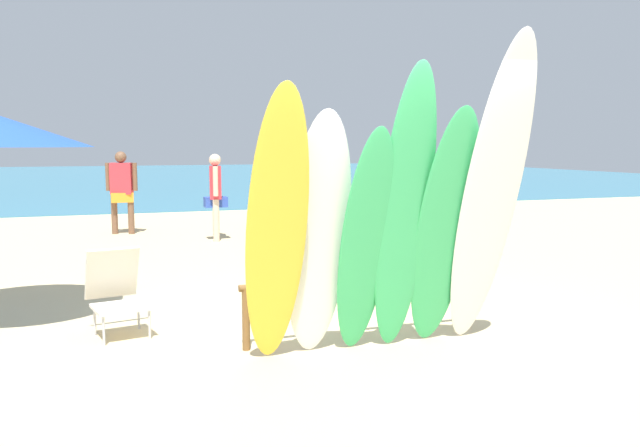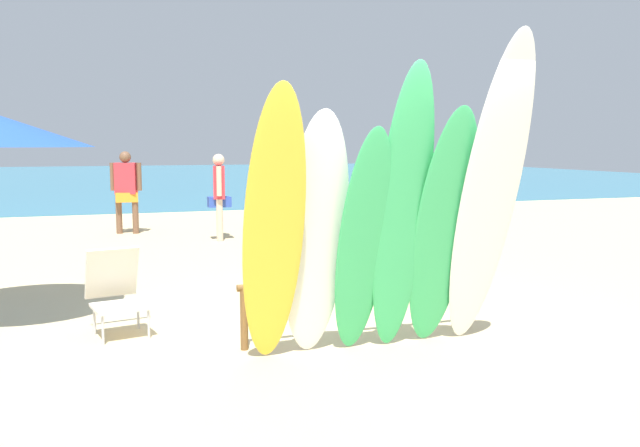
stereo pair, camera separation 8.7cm
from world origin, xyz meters
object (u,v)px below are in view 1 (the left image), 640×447
object	(u,v)px
surfboard_white_5	(491,195)
surfboard_rack	(360,291)
surfboard_white_1	(318,236)
surfboard_green_3	(405,212)
beachgoer_by_water	(122,187)
beachgoer_midbeach	(283,183)
surfboard_yellow_0	(277,230)
surfboard_green_2	(365,243)
beachgoer_photographing	(215,191)
beach_chair_red	(116,289)
surfboard_green_4	(444,230)

from	to	relation	value
surfboard_white_5	surfboard_rack	bearing A→B (deg)	143.87
surfboard_white_1	surfboard_green_3	size ratio (longest dim) A/B	0.84
surfboard_white_1	beachgoer_by_water	xyz separation A→B (m)	(-1.23, 8.72, -0.09)
surfboard_rack	surfboard_green_3	distance (m)	0.98
beachgoer_midbeach	beachgoer_by_water	bearing A→B (deg)	-161.74
surfboard_yellow_0	surfboard_white_1	xyz separation A→B (m)	(0.40, 0.15, -0.09)
surfboard_yellow_0	surfboard_white_1	size ratio (longest dim) A/B	1.10
surfboard_white_1	beachgoer_by_water	world-z (taller)	surfboard_white_1
surfboard_rack	surfboard_white_5	bearing A→B (deg)	-35.00
surfboard_rack	surfboard_green_2	distance (m)	0.74
beachgoer_photographing	surfboard_green_3	bearing A→B (deg)	-168.30
surfboard_yellow_0	beachgoer_by_water	size ratio (longest dim) A/B	1.41
surfboard_white_5	surfboard_green_3	bearing A→B (deg)	169.52
surfboard_green_3	beach_chair_red	bearing A→B (deg)	147.03
beachgoer_by_water	surfboard_yellow_0	bearing A→B (deg)	-67.24
beachgoer_photographing	beachgoer_midbeach	xyz separation A→B (m)	(1.67, 1.20, 0.05)
surfboard_rack	beach_chair_red	world-z (taller)	beach_chair_red
surfboard_white_1	beachgoer_by_water	distance (m)	8.80
surfboard_yellow_0	surfboard_green_3	distance (m)	1.15
surfboard_yellow_0	beachgoer_midbeach	size ratio (longest dim) A/B	1.37
surfboard_rack	surfboard_green_3	xyz separation A→B (m)	(0.18, -0.54, 0.80)
surfboard_green_2	beachgoer_by_water	bearing A→B (deg)	95.81
surfboard_white_1	surfboard_green_4	bearing A→B (deg)	-6.19
surfboard_rack	surfboard_white_1	size ratio (longest dim) A/B	1.07
beachgoer_midbeach	beach_chair_red	size ratio (longest dim) A/B	2.10
surfboard_yellow_0	surfboard_white_5	size ratio (longest dim) A/B	0.83
beachgoer_by_water	beach_chair_red	world-z (taller)	beachgoer_by_water
surfboard_rack	surfboard_green_2	xyz separation A→B (m)	(-0.16, -0.49, 0.53)
surfboard_rack	beachgoer_photographing	size ratio (longest dim) A/B	1.40
surfboard_rack	beachgoer_midbeach	world-z (taller)	beachgoer_midbeach
surfboard_green_3	beach_chair_red	distance (m)	2.89
beachgoer_midbeach	beach_chair_red	xyz separation A→B (m)	(-3.69, -7.05, -0.57)
surfboard_white_1	beachgoer_photographing	bearing A→B (deg)	85.55
surfboard_white_1	beach_chair_red	size ratio (longest dim) A/B	2.61
surfboard_white_5	beach_chair_red	world-z (taller)	surfboard_white_5
surfboard_rack	beach_chair_red	size ratio (longest dim) A/B	2.80
beach_chair_red	surfboard_green_4	bearing A→B (deg)	-39.66
surfboard_yellow_0	beach_chair_red	distance (m)	2.06
surfboard_rack	surfboard_white_5	xyz separation A→B (m)	(0.95, -0.67, 0.92)
surfboard_yellow_0	surfboard_green_2	size ratio (longest dim) A/B	1.17
surfboard_rack	surfboard_white_1	bearing A→B (deg)	-142.67
surfboard_green_2	surfboard_white_5	world-z (taller)	surfboard_white_5
surfboard_white_5	beachgoer_photographing	xyz separation A→B (m)	(-1.10, 7.46, -0.43)
surfboard_green_3	surfboard_rack	bearing A→B (deg)	107.84
surfboard_yellow_0	beach_chair_red	size ratio (longest dim) A/B	2.88
surfboard_rack	beachgoer_midbeach	bearing A→B (deg)	79.20
surfboard_rack	beachgoer_by_water	world-z (taller)	beachgoer_by_water
surfboard_yellow_0	beachgoer_photographing	size ratio (longest dim) A/B	1.45
surfboard_rack	surfboard_green_4	world-z (taller)	surfboard_green_4
surfboard_rack	beachgoer_by_water	bearing A→B (deg)	102.23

